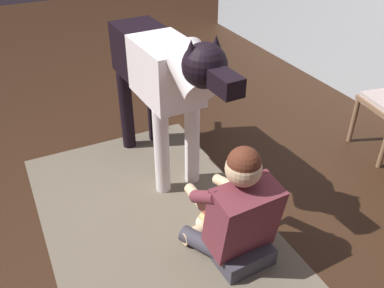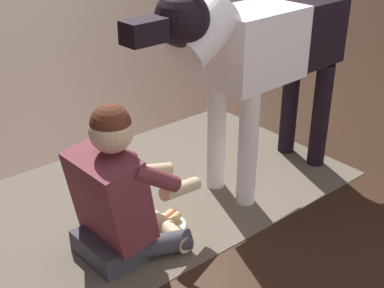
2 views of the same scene
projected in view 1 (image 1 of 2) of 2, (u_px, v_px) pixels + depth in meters
ground_plane at (153, 207)px, 3.05m from camera, size 12.68×12.68×0.00m
area_rug at (160, 232)px, 2.84m from camera, size 2.54×1.43×0.01m
person_sitting_on_floor at (238, 214)px, 2.51m from camera, size 0.65×0.58×0.81m
large_dog at (163, 74)px, 2.96m from camera, size 1.71×0.40×1.29m
hot_dog_on_plate at (211, 221)px, 2.89m from camera, size 0.22×0.22×0.06m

